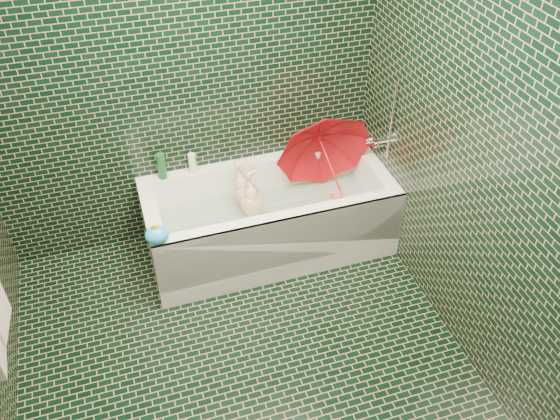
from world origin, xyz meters
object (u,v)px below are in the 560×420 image
object	(u,v)px
bathtub	(270,225)
rubber_duck	(315,142)
umbrella	(330,164)
bath_toy	(157,234)
child	(253,211)

from	to	relation	value
bathtub	rubber_duck	size ratio (longest dim) A/B	13.93
umbrella	bath_toy	bearing A→B (deg)	-154.55
bathtub	umbrella	bearing A→B (deg)	3.25
bathtub	rubber_duck	xyz separation A→B (m)	(0.46, 0.36, 0.38)
rubber_duck	bath_toy	world-z (taller)	bath_toy
child	bath_toy	distance (m)	0.85
bathtub	bath_toy	distance (m)	0.95
rubber_duck	bath_toy	distance (m)	1.43
bathtub	umbrella	distance (m)	0.61
child	bath_toy	xyz separation A→B (m)	(-0.70, -0.38, 0.30)
child	umbrella	world-z (taller)	umbrella
umbrella	rubber_duck	bearing A→B (deg)	97.33
umbrella	child	bearing A→B (deg)	-174.04
bathtub	child	distance (m)	0.15
umbrella	bath_toy	size ratio (longest dim) A/B	3.85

